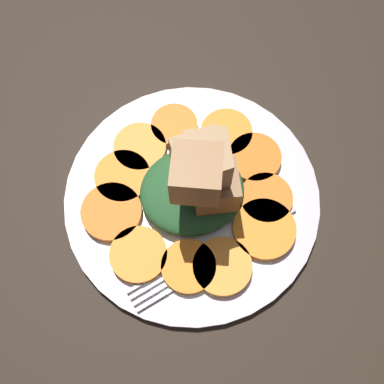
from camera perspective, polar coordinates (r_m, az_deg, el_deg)
table_slab at (r=51.66cm, az=0.00°, el=-1.25°), size 120.00×120.00×2.00cm
plate at (r=50.24cm, az=0.00°, el=-0.66°), size 26.48×26.48×1.05cm
carrot_slice_0 at (r=51.73cm, az=-6.19°, el=5.28°), size 5.61×5.61×0.90cm
carrot_slice_1 at (r=50.52cm, az=-8.22°, el=1.80°), size 5.82×5.82×0.90cm
carrot_slice_2 at (r=49.27cm, az=-9.50°, el=-2.39°), size 6.17×6.17×0.90cm
carrot_slice_3 at (r=47.64cm, az=-6.35°, el=-7.40°), size 5.68×5.68×0.90cm
carrot_slice_4 at (r=47.09cm, az=-0.41°, el=-8.83°), size 5.35×5.35×0.90cm
carrot_slice_5 at (r=47.18cm, az=3.61°, el=-8.81°), size 5.77×5.77×0.90cm
carrot_slice_6 at (r=48.58cm, az=8.53°, el=-4.41°), size 6.30×6.30×0.90cm
carrot_slice_7 at (r=49.68cm, az=8.75°, el=-0.75°), size 5.41×5.41×0.90cm
carrot_slice_8 at (r=51.32cm, az=7.41°, el=4.03°), size 5.61×5.61×0.90cm
carrot_slice_9 at (r=52.37cm, az=4.09°, el=6.99°), size 5.59×5.59×0.90cm
carrot_slice_10 at (r=52.69cm, az=-2.25°, el=7.83°), size 5.05×5.05×0.90cm
center_pile at (r=45.65cm, az=0.79°, el=1.39°), size 10.57×9.52×11.22cm
fork at (r=47.65cm, az=2.28°, el=-7.44°), size 18.40×7.20×0.40cm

